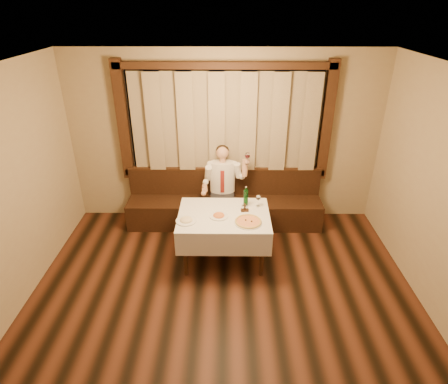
{
  "coord_description": "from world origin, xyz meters",
  "views": [
    {
      "loc": [
        0.04,
        -2.77,
        3.42
      ],
      "look_at": [
        0.0,
        1.9,
        1.0
      ],
      "focal_mm": 30.0,
      "sensor_mm": 36.0,
      "label": 1
    }
  ],
  "objects_px": {
    "dining_table": "(224,221)",
    "pizza": "(248,222)",
    "banquette": "(224,206)",
    "green_bottle": "(246,198)",
    "cruet_caddy": "(245,209)",
    "pasta_red": "(219,214)",
    "seated_man": "(223,182)",
    "pasta_cream": "(186,219)"
  },
  "relations": [
    {
      "from": "dining_table",
      "to": "pasta_red",
      "type": "height_order",
      "value": "pasta_red"
    },
    {
      "from": "pasta_cream",
      "to": "seated_man",
      "type": "distance_m",
      "value": 1.22
    },
    {
      "from": "banquette",
      "to": "pizza",
      "type": "distance_m",
      "value": 1.36
    },
    {
      "from": "dining_table",
      "to": "pasta_red",
      "type": "relative_size",
      "value": 4.96
    },
    {
      "from": "dining_table",
      "to": "cruet_caddy",
      "type": "relative_size",
      "value": 10.97
    },
    {
      "from": "dining_table",
      "to": "pasta_red",
      "type": "bearing_deg",
      "value": -137.44
    },
    {
      "from": "banquette",
      "to": "pasta_red",
      "type": "height_order",
      "value": "banquette"
    },
    {
      "from": "pasta_red",
      "to": "green_bottle",
      "type": "relative_size",
      "value": 0.82
    },
    {
      "from": "cruet_caddy",
      "to": "banquette",
      "type": "bearing_deg",
      "value": 99.85
    },
    {
      "from": "seated_man",
      "to": "pizza",
      "type": "bearing_deg",
      "value": -72.97
    },
    {
      "from": "cruet_caddy",
      "to": "green_bottle",
      "type": "bearing_deg",
      "value": 75.45
    },
    {
      "from": "banquette",
      "to": "seated_man",
      "type": "height_order",
      "value": "seated_man"
    },
    {
      "from": "seated_man",
      "to": "pasta_cream",
      "type": "bearing_deg",
      "value": -113.04
    },
    {
      "from": "pasta_red",
      "to": "cruet_caddy",
      "type": "bearing_deg",
      "value": 22.49
    },
    {
      "from": "pizza",
      "to": "pasta_cream",
      "type": "distance_m",
      "value": 0.83
    },
    {
      "from": "cruet_caddy",
      "to": "seated_man",
      "type": "xyz_separation_m",
      "value": [
        -0.32,
        0.85,
        0.01
      ]
    },
    {
      "from": "seated_man",
      "to": "banquette",
      "type": "bearing_deg",
      "value": 73.69
    },
    {
      "from": "green_bottle",
      "to": "seated_man",
      "type": "xyz_separation_m",
      "value": [
        -0.34,
        0.69,
        -0.08
      ]
    },
    {
      "from": "dining_table",
      "to": "green_bottle",
      "type": "bearing_deg",
      "value": 37.88
    },
    {
      "from": "green_bottle",
      "to": "pizza",
      "type": "bearing_deg",
      "value": -88.05
    },
    {
      "from": "cruet_caddy",
      "to": "dining_table",
      "type": "bearing_deg",
      "value": -171.03
    },
    {
      "from": "pizza",
      "to": "pasta_red",
      "type": "bearing_deg",
      "value": 158.64
    },
    {
      "from": "pasta_cream",
      "to": "seated_man",
      "type": "bearing_deg",
      "value": 66.96
    },
    {
      "from": "banquette",
      "to": "seated_man",
      "type": "xyz_separation_m",
      "value": [
        -0.03,
        -0.09,
        0.5
      ]
    },
    {
      "from": "seated_man",
      "to": "cruet_caddy",
      "type": "bearing_deg",
      "value": -69.45
    },
    {
      "from": "green_bottle",
      "to": "seated_man",
      "type": "bearing_deg",
      "value": 115.99
    },
    {
      "from": "dining_table",
      "to": "cruet_caddy",
      "type": "xyz_separation_m",
      "value": [
        0.29,
        0.09,
        0.15
      ]
    },
    {
      "from": "banquette",
      "to": "pasta_red",
      "type": "xyz_separation_m",
      "value": [
        -0.07,
        -1.09,
        0.48
      ]
    },
    {
      "from": "banquette",
      "to": "green_bottle",
      "type": "xyz_separation_m",
      "value": [
        0.31,
        -0.78,
        0.58
      ]
    },
    {
      "from": "pasta_red",
      "to": "seated_man",
      "type": "relative_size",
      "value": 0.18
    },
    {
      "from": "pasta_cream",
      "to": "cruet_caddy",
      "type": "bearing_deg",
      "value": 19.14
    },
    {
      "from": "pasta_cream",
      "to": "cruet_caddy",
      "type": "height_order",
      "value": "cruet_caddy"
    },
    {
      "from": "banquette",
      "to": "pasta_cream",
      "type": "xyz_separation_m",
      "value": [
        -0.5,
        -1.21,
        0.48
      ]
    },
    {
      "from": "pasta_red",
      "to": "pasta_cream",
      "type": "xyz_separation_m",
      "value": [
        -0.44,
        -0.13,
        0.0
      ]
    },
    {
      "from": "banquette",
      "to": "green_bottle",
      "type": "bearing_deg",
      "value": -68.25
    },
    {
      "from": "seated_man",
      "to": "dining_table",
      "type": "bearing_deg",
      "value": -88.41
    },
    {
      "from": "pasta_red",
      "to": "green_bottle",
      "type": "bearing_deg",
      "value": 38.78
    },
    {
      "from": "pizza",
      "to": "cruet_caddy",
      "type": "distance_m",
      "value": 0.31
    },
    {
      "from": "seated_man",
      "to": "pasta_red",
      "type": "bearing_deg",
      "value": -92.46
    },
    {
      "from": "pizza",
      "to": "pasta_red",
      "type": "xyz_separation_m",
      "value": [
        -0.4,
        0.15,
        0.02
      ]
    },
    {
      "from": "dining_table",
      "to": "pizza",
      "type": "bearing_deg",
      "value": -33.7
    },
    {
      "from": "banquette",
      "to": "cruet_caddy",
      "type": "distance_m",
      "value": 1.1
    }
  ]
}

